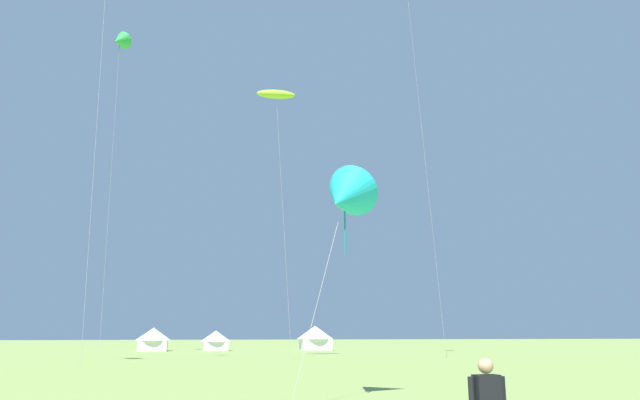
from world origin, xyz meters
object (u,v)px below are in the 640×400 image
(kite_green_delta, at_px, (120,41))
(festival_tent_right, at_px, (315,337))
(kite_lime_parafoil, at_px, (276,94))
(festival_tent_left, at_px, (153,338))
(festival_tent_center, at_px, (216,340))
(kite_cyan_delta, at_px, (345,197))

(kite_green_delta, bearing_deg, festival_tent_right, 26.36)
(kite_lime_parafoil, bearing_deg, festival_tent_left, 113.73)
(festival_tent_right, bearing_deg, festival_tent_center, 180.00)
(festival_tent_left, height_order, festival_tent_center, festival_tent_left)
(festival_tent_right, bearing_deg, kite_green_delta, -153.64)
(kite_green_delta, relative_size, festival_tent_right, 7.54)
(kite_cyan_delta, relative_size, festival_tent_right, 1.68)
(kite_green_delta, relative_size, festival_tent_left, 8.29)
(festival_tent_center, bearing_deg, kite_cyan_delta, -88.11)
(kite_green_delta, distance_m, festival_tent_center, 36.59)
(kite_lime_parafoil, height_order, festival_tent_left, kite_lime_parafoil)
(kite_lime_parafoil, xyz_separation_m, festival_tent_left, (-10.97, 24.94, -21.86))
(kite_lime_parafoil, relative_size, festival_tent_left, 5.71)
(festival_tent_left, bearing_deg, kite_green_delta, -111.56)
(kite_green_delta, height_order, festival_tent_right, kite_green_delta)
(kite_cyan_delta, xyz_separation_m, festival_tent_left, (-9.24, 55.84, -5.06))
(kite_lime_parafoil, bearing_deg, kite_green_delta, 141.16)
(kite_lime_parafoil, height_order, kite_cyan_delta, kite_lime_parafoil)
(festival_tent_left, relative_size, festival_tent_center, 1.14)
(festival_tent_center, height_order, festival_tent_right, festival_tent_right)
(kite_green_delta, distance_m, kite_cyan_delta, 53.20)
(kite_lime_parafoil, relative_size, kite_cyan_delta, 3.09)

